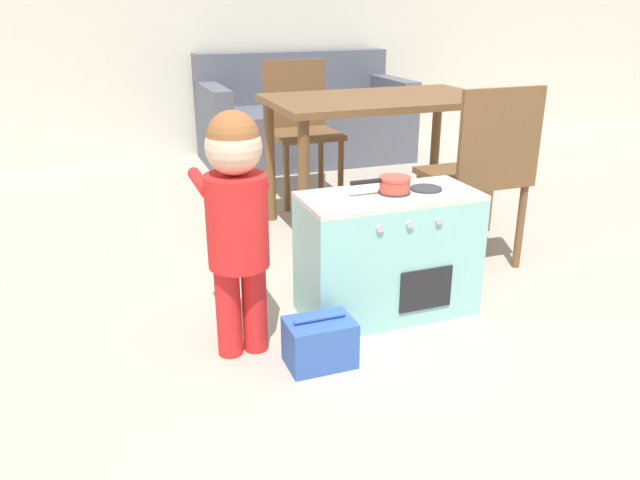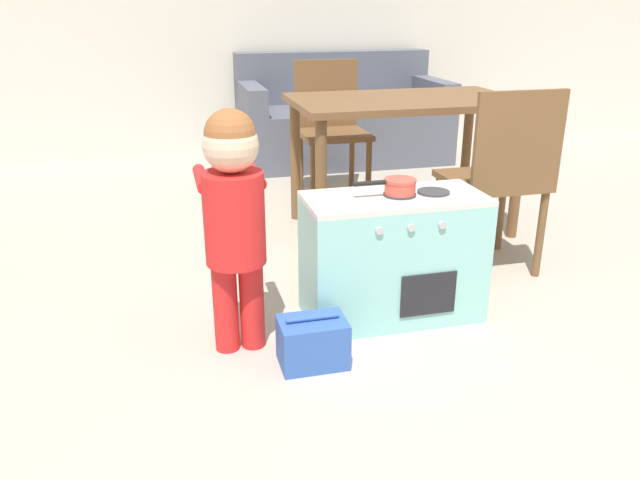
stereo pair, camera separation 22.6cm
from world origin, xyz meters
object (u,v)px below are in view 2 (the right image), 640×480
toy_pot (399,185)px  child_figure (234,205)px  play_kitchen (393,257)px  couch (341,121)px  dining_table (404,117)px  dining_chair_near (500,176)px  dining_chair_far (331,126)px  toy_basket (313,342)px

toy_pot → child_figure: 0.64m
play_kitchen → child_figure: size_ratio=0.79×
play_kitchen → couch: couch is taller
dining_table → dining_chair_near: dining_chair_near is taller
dining_chair_far → toy_pot: bearing=83.7°
child_figure → couch: bearing=66.8°
dining_chair_far → dining_chair_near: bearing=107.3°
child_figure → dining_table: size_ratio=0.74×
dining_chair_near → child_figure: bearing=-162.2°
toy_basket → child_figure: bearing=141.7°
toy_basket → couch: couch is taller
dining_table → couch: couch is taller
play_kitchen → child_figure: bearing=-171.0°
dining_chair_near → dining_chair_far: size_ratio=1.00×
play_kitchen → dining_chair_near: size_ratio=0.81×
dining_chair_near → couch: bearing=91.4°
dining_chair_near → couch: dining_chair_near is taller
play_kitchen → dining_table: (0.42, 0.98, 0.37)m
play_kitchen → dining_table: size_ratio=0.58×
couch → dining_table: bearing=-94.7°
child_figure → toy_basket: (0.23, -0.18, -0.46)m
toy_basket → dining_chair_far: size_ratio=0.27×
toy_basket → dining_chair_far: bearing=73.0°
child_figure → dining_chair_near: (1.24, 0.40, -0.08)m
dining_chair_near → dining_chair_far: (-0.42, 1.35, 0.00)m
toy_pot → toy_basket: bearing=-145.3°
dining_table → dining_chair_far: (-0.22, 0.66, -0.16)m
play_kitchen → couch: (0.56, 2.66, 0.05)m
toy_pot → child_figure: child_figure is taller
toy_pot → dining_chair_far: size_ratio=0.29×
couch → dining_chair_near: bearing=-88.6°
dining_chair_far → toy_basket: bearing=73.0°
toy_pot → dining_table: (0.40, 0.98, 0.08)m
toy_pot → child_figure: size_ratio=0.28×
toy_basket → dining_chair_near: dining_chair_near is taller
dining_table → dining_chair_far: dining_chair_far is taller
toy_pot → dining_chair_far: bearing=83.7°
toy_pot → play_kitchen: bearing=-177.7°
dining_table → dining_chair_far: bearing=108.6°
dining_chair_near → dining_chair_far: same height
dining_chair_far → play_kitchen: bearing=83.3°
dining_table → toy_basket: bearing=-122.8°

